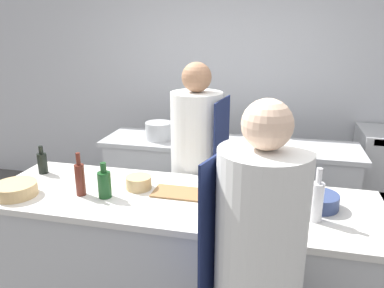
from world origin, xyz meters
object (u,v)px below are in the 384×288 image
(bowl_prep_small, at_px, (319,201))
(bowl_ceramic_blue, at_px, (16,190))
(bottle_wine, at_px, (80,178))
(bottle_cooking_oil, at_px, (104,184))
(bowl_wooden_salad, at_px, (260,193))
(bowl_mixing_large, at_px, (139,183))
(cup, at_px, (294,205))
(bottle_sauce, at_px, (224,189))
(chef_at_stove, at_px, (197,170))
(bottle_olive_oil, at_px, (42,162))
(stockpot, at_px, (159,131))
(chef_at_prep_near, at_px, (257,283))
(bottle_vinegar, at_px, (317,200))

(bowl_prep_small, bearing_deg, bowl_ceramic_blue, -171.71)
(bowl_prep_small, relative_size, bowl_ceramic_blue, 0.87)
(bottle_wine, relative_size, bottle_cooking_oil, 1.23)
(bowl_ceramic_blue, relative_size, bowl_wooden_salad, 1.21)
(bowl_mixing_large, distance_m, cup, 1.01)
(bottle_sauce, xyz_separation_m, bowl_ceramic_blue, (-1.32, -0.15, -0.08))
(cup, bearing_deg, chef_at_stove, 137.79)
(bottle_olive_oil, xyz_separation_m, bottle_sauce, (1.38, -0.23, 0.03))
(bottle_sauce, distance_m, bowl_mixing_large, 0.61)
(bottle_sauce, height_order, bowl_prep_small, bottle_sauce)
(bowl_ceramic_blue, bearing_deg, bowl_mixing_large, 21.31)
(bottle_sauce, distance_m, bowl_wooden_salad, 0.29)
(bottle_olive_oil, xyz_separation_m, bottle_wine, (0.46, -0.28, 0.03))
(bowl_mixing_large, bearing_deg, bowl_wooden_salad, 3.28)
(bowl_wooden_salad, bearing_deg, stockpot, 133.62)
(chef_at_prep_near, xyz_separation_m, chef_at_stove, (-0.56, 1.26, 0.01))
(bottle_olive_oil, height_order, bowl_wooden_salad, bottle_olive_oil)
(bottle_olive_oil, xyz_separation_m, bottle_vinegar, (1.90, -0.28, 0.04))
(chef_at_prep_near, bearing_deg, stockpot, 46.13)
(chef_at_prep_near, xyz_separation_m, stockpot, (-1.06, 1.85, 0.15))
(bottle_sauce, distance_m, stockpot, 1.51)
(bowl_ceramic_blue, bearing_deg, bottle_wine, 14.69)
(chef_at_stove, height_order, stockpot, chef_at_stove)
(bottle_wine, relative_size, bowl_mixing_large, 1.68)
(bowl_mixing_large, distance_m, bowl_prep_small, 1.15)
(bowl_mixing_large, relative_size, bowl_ceramic_blue, 0.63)
(bowl_wooden_salad, bearing_deg, bottle_sauce, -138.89)
(chef_at_prep_near, relative_size, stockpot, 6.47)
(bottle_wine, xyz_separation_m, bottle_sauce, (0.92, 0.04, 0.00))
(bottle_vinegar, relative_size, bottle_sauce, 1.06)
(chef_at_prep_near, relative_size, bowl_prep_small, 7.11)
(bottle_olive_oil, bearing_deg, bowl_wooden_salad, -1.90)
(bottle_vinegar, bearing_deg, bottle_cooking_oil, 179.74)
(chef_at_prep_near, bearing_deg, bowl_ceramic_blue, 90.63)
(bottle_vinegar, relative_size, bottle_wine, 1.09)
(bottle_sauce, distance_m, bowl_ceramic_blue, 1.33)
(chef_at_prep_near, distance_m, bowl_mixing_large, 1.11)
(bowl_prep_small, distance_m, bowl_ceramic_blue, 1.90)
(bottle_olive_oil, distance_m, bowl_prep_small, 1.94)
(cup, distance_m, stockpot, 1.75)
(bottle_sauce, bearing_deg, bottle_vinegar, -4.83)
(chef_at_prep_near, bearing_deg, bottle_vinegar, -11.18)
(bottle_olive_oil, relative_size, cup, 2.24)
(bottle_olive_oil, height_order, bowl_ceramic_blue, bottle_olive_oil)
(chef_at_prep_near, relative_size, bottle_olive_oil, 7.94)
(bowl_ceramic_blue, bearing_deg, bottle_olive_oil, 99.08)
(chef_at_stove, distance_m, bottle_cooking_oil, 0.85)
(cup, bearing_deg, bottle_vinegar, -29.71)
(bottle_cooking_oil, xyz_separation_m, cup, (1.16, 0.06, -0.05))
(bottle_cooking_oil, relative_size, bowl_wooden_salad, 1.04)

